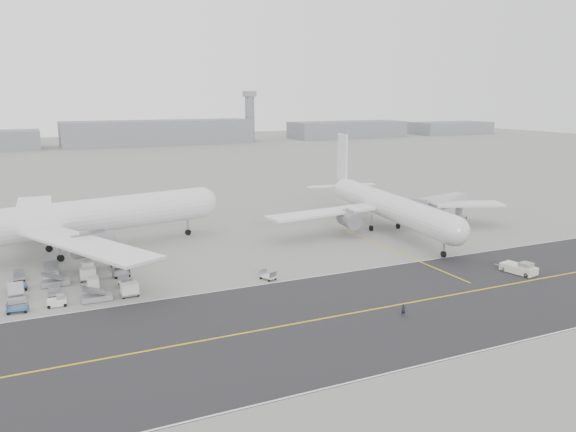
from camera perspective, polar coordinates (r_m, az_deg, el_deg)
name	(u,v)px	position (r m, az deg, el deg)	size (l,w,h in m)	color
ground	(255,281)	(88.64, -3.41, -6.58)	(700.00, 700.00, 0.00)	gray
taxiway	(340,316)	(75.43, 5.26, -10.04)	(220.00, 59.00, 0.03)	#2C2C2E
horizon_buildings	(142,145)	(344.85, -14.59, 7.02)	(520.00, 28.00, 28.00)	gray
control_tower	(250,115)	(367.41, -3.91, 10.21)	(7.00, 7.00, 31.25)	gray
airliner_a	(54,221)	(108.41, -22.64, -0.46)	(65.00, 63.64, 22.71)	silver
airliner_b	(386,205)	(121.82, 9.95, 1.11)	(54.43, 55.30, 19.11)	silver
pushback_tug	(520,268)	(99.24, 22.46, -4.94)	(3.65, 7.36, 2.07)	beige
jet_bridge	(441,204)	(131.79, 15.24, 1.22)	(17.02, 6.92, 6.36)	gray
gse_cluster	(55,290)	(91.23, -22.57, -6.98)	(27.86, 22.06, 2.07)	gray
stray_dolly	(268,280)	(89.10, -2.04, -6.47)	(1.53, 2.49, 1.53)	silver
ground_crew_a	(403,310)	(76.18, 11.65, -9.35)	(0.62, 0.40, 1.69)	black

